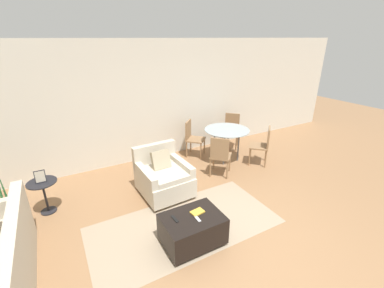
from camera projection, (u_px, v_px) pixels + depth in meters
name	position (u px, v px, depth m)	size (l,w,h in m)	color
ground_plane	(237.00, 246.00, 3.68)	(20.00, 20.00, 0.00)	#936B47
wall_back	(149.00, 102.00, 5.90)	(12.00, 0.06, 2.75)	beige
area_rug	(185.00, 225.00, 4.08)	(2.95, 1.43, 0.01)	gray
armchair	(163.00, 177.00, 4.80)	(0.89, 0.98, 0.89)	beige
ottoman	(192.00, 229.00, 3.65)	(0.84, 0.62, 0.45)	black
book_stack	(197.00, 212.00, 3.66)	(0.20, 0.15, 0.02)	gold
tv_remote_primary	(197.00, 218.00, 3.53)	(0.04, 0.15, 0.01)	#B7B7BC
tv_remote_secondary	(175.00, 219.00, 3.53)	(0.05, 0.17, 0.01)	black
potted_plant	(5.00, 211.00, 4.06)	(0.37, 0.37, 1.11)	brown
side_table	(44.00, 191.00, 4.24)	(0.46, 0.46, 0.58)	black
picture_frame	(40.00, 177.00, 4.14)	(0.16, 0.07, 0.20)	black
dining_table	(227.00, 133.00, 6.03)	(1.06, 1.06, 0.77)	#99A8AD
dining_chair_near_left	(220.00, 154.00, 5.34)	(0.59, 0.59, 0.90)	#93704C
dining_chair_near_right	(263.00, 143.00, 5.88)	(0.59, 0.59, 0.90)	#93704C
dining_chair_far_left	(192.00, 136.00, 6.31)	(0.59, 0.59, 0.90)	#93704C
dining_chair_far_right	(231.00, 128.00, 6.84)	(0.59, 0.59, 0.90)	#93704C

